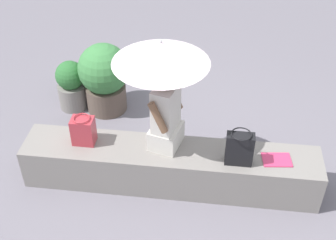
{
  "coord_description": "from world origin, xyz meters",
  "views": [
    {
      "loc": [
        -0.39,
        3.31,
        3.44
      ],
      "look_at": [
        0.03,
        -0.05,
        0.81
      ],
      "focal_mm": 47.44,
      "sensor_mm": 36.0,
      "label": 1
    }
  ],
  "objects_px": {
    "person_seated": "(166,114)",
    "handbag_black": "(83,130)",
    "planter_near": "(104,76)",
    "planter_far": "(72,85)",
    "tote_bag_canvas": "(239,148)",
    "magazine": "(277,160)",
    "parasol": "(161,53)"
  },
  "relations": [
    {
      "from": "person_seated",
      "to": "handbag_black",
      "type": "relative_size",
      "value": 2.87
    },
    {
      "from": "magazine",
      "to": "planter_far",
      "type": "bearing_deg",
      "value": -33.21
    },
    {
      "from": "tote_bag_canvas",
      "to": "planter_far",
      "type": "relative_size",
      "value": 0.56
    },
    {
      "from": "person_seated",
      "to": "parasol",
      "type": "xyz_separation_m",
      "value": [
        0.04,
        -0.02,
        0.66
      ]
    },
    {
      "from": "magazine",
      "to": "tote_bag_canvas",
      "type": "bearing_deg",
      "value": 4.72
    },
    {
      "from": "handbag_black",
      "to": "magazine",
      "type": "height_order",
      "value": "handbag_black"
    },
    {
      "from": "handbag_black",
      "to": "planter_near",
      "type": "relative_size",
      "value": 0.34
    },
    {
      "from": "magazine",
      "to": "planter_near",
      "type": "relative_size",
      "value": 0.31
    },
    {
      "from": "handbag_black",
      "to": "tote_bag_canvas",
      "type": "relative_size",
      "value": 0.86
    },
    {
      "from": "tote_bag_canvas",
      "to": "person_seated",
      "type": "bearing_deg",
      "value": -14.1
    },
    {
      "from": "magazine",
      "to": "planter_near",
      "type": "xyz_separation_m",
      "value": [
        2.02,
        -1.25,
        0.02
      ]
    },
    {
      "from": "parasol",
      "to": "planter_far",
      "type": "bearing_deg",
      "value": -40.29
    },
    {
      "from": "person_seated",
      "to": "parasol",
      "type": "relative_size",
      "value": 0.76
    },
    {
      "from": "person_seated",
      "to": "tote_bag_canvas",
      "type": "xyz_separation_m",
      "value": [
        -0.73,
        0.18,
        -0.21
      ]
    },
    {
      "from": "parasol",
      "to": "magazine",
      "type": "distance_m",
      "value": 1.56
    },
    {
      "from": "tote_bag_canvas",
      "to": "planter_far",
      "type": "height_order",
      "value": "tote_bag_canvas"
    },
    {
      "from": "person_seated",
      "to": "tote_bag_canvas",
      "type": "relative_size",
      "value": 2.47
    },
    {
      "from": "parasol",
      "to": "magazine",
      "type": "relative_size",
      "value": 4.21
    },
    {
      "from": "handbag_black",
      "to": "planter_near",
      "type": "distance_m",
      "value": 1.21
    },
    {
      "from": "parasol",
      "to": "person_seated",
      "type": "bearing_deg",
      "value": 154.01
    },
    {
      "from": "handbag_black",
      "to": "planter_far",
      "type": "xyz_separation_m",
      "value": [
        0.52,
        -1.2,
        -0.28
      ]
    },
    {
      "from": "parasol",
      "to": "planter_far",
      "type": "xyz_separation_m",
      "value": [
        1.31,
        -1.11,
        -1.17
      ]
    },
    {
      "from": "planter_near",
      "to": "planter_far",
      "type": "xyz_separation_m",
      "value": [
        0.44,
        0.01,
        -0.16
      ]
    },
    {
      "from": "person_seated",
      "to": "planter_near",
      "type": "relative_size",
      "value": 0.99
    },
    {
      "from": "parasol",
      "to": "planter_near",
      "type": "bearing_deg",
      "value": -52.05
    },
    {
      "from": "parasol",
      "to": "tote_bag_canvas",
      "type": "relative_size",
      "value": 3.23
    },
    {
      "from": "handbag_black",
      "to": "magazine",
      "type": "xyz_separation_m",
      "value": [
        -1.94,
        0.04,
        -0.15
      ]
    },
    {
      "from": "magazine",
      "to": "planter_far",
      "type": "height_order",
      "value": "planter_far"
    },
    {
      "from": "person_seated",
      "to": "tote_bag_canvas",
      "type": "distance_m",
      "value": 0.78
    },
    {
      "from": "person_seated",
      "to": "handbag_black",
      "type": "distance_m",
      "value": 0.87
    },
    {
      "from": "person_seated",
      "to": "planter_near",
      "type": "distance_m",
      "value": 1.5
    },
    {
      "from": "planter_far",
      "to": "tote_bag_canvas",
      "type": "bearing_deg",
      "value": 147.74
    }
  ]
}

